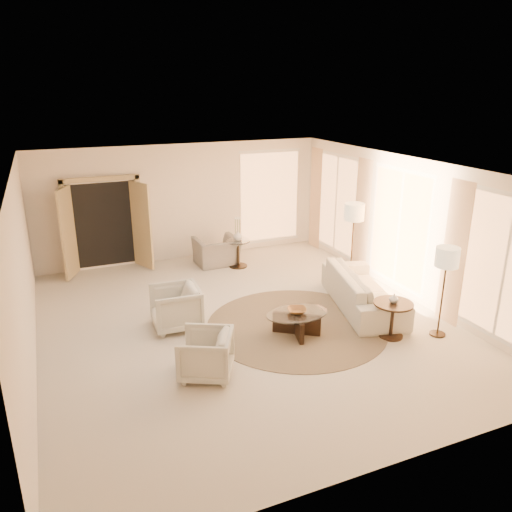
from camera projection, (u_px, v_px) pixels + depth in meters
name	position (u px, v px, depth m)	size (l,w,h in m)	color
room	(244.00, 250.00, 8.62)	(7.04, 8.04, 2.83)	beige
windows_right	(402.00, 229.00, 10.00)	(0.10, 6.40, 2.40)	#FFAE66
window_back_corner	(270.00, 197.00, 12.93)	(1.70, 0.10, 2.40)	#FFAE66
curtains_right	(373.00, 221.00, 10.78)	(0.06, 5.20, 2.60)	#D8B28D
french_doors	(105.00, 225.00, 11.35)	(1.95, 0.66, 2.16)	tan
area_rug	(296.00, 325.00, 8.95)	(3.23, 3.23, 0.01)	#3E3123
sofa	(363.00, 290.00, 9.60)	(2.48, 0.97, 0.72)	beige
armchair_left	(176.00, 305.00, 8.77)	(0.82, 0.76, 0.84)	beige
armchair_right	(205.00, 352.00, 7.30)	(0.74, 0.70, 0.77)	beige
accent_chair	(217.00, 247.00, 11.90)	(1.00, 0.65, 0.87)	gray
coffee_table	(297.00, 321.00, 8.57)	(1.43, 1.43, 0.41)	black
end_table	(392.00, 314.00, 8.43)	(0.67, 0.67, 0.63)	black
side_table	(238.00, 251.00, 11.75)	(0.56, 0.56, 0.65)	black
floor_lamp_near	(354.00, 216.00, 10.52)	(0.42, 0.42, 1.75)	black
floor_lamp_far	(447.00, 261.00, 8.19)	(0.38, 0.38, 1.59)	black
bowl	(297.00, 310.00, 8.51)	(0.32, 0.32, 0.08)	brown
end_vase	(394.00, 299.00, 8.34)	(0.16, 0.16, 0.16)	silver
side_vase	(238.00, 236.00, 11.63)	(0.22, 0.22, 0.23)	silver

